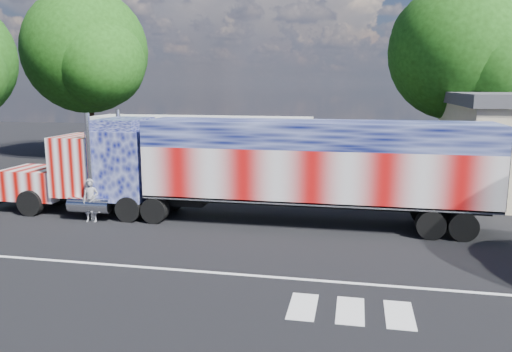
% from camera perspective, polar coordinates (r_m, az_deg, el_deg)
% --- Properties ---
extents(ground, '(100.00, 100.00, 0.00)m').
position_cam_1_polar(ground, '(18.15, -1.89, -7.61)').
color(ground, black).
extents(lane_markings, '(30.00, 2.67, 0.01)m').
position_cam_1_polar(lane_markings, '(14.37, 1.39, -12.60)').
color(lane_markings, silver).
rests_on(lane_markings, ground).
extents(semi_truck, '(21.08, 3.33, 4.49)m').
position_cam_1_polar(semi_truck, '(20.48, -0.55, 1.15)').
color(semi_truck, black).
rests_on(semi_truck, ground).
extents(coach_bus, '(12.92, 3.01, 3.76)m').
position_cam_1_polar(coach_bus, '(29.51, -6.32, 3.24)').
color(coach_bus, white).
rests_on(coach_bus, ground).
extents(woman, '(0.74, 0.57, 1.81)m').
position_cam_1_polar(woman, '(21.68, -18.37, -2.66)').
color(woman, slate).
rests_on(woman, ground).
extents(tree_ne_a, '(8.78, 8.37, 11.77)m').
position_cam_1_polar(tree_ne_a, '(33.46, 22.39, 12.97)').
color(tree_ne_a, black).
rests_on(tree_ne_a, ground).
extents(tree_nw_a, '(9.58, 9.12, 12.58)m').
position_cam_1_polar(tree_nw_a, '(39.90, -18.73, 13.30)').
color(tree_nw_a, black).
rests_on(tree_nw_a, ground).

